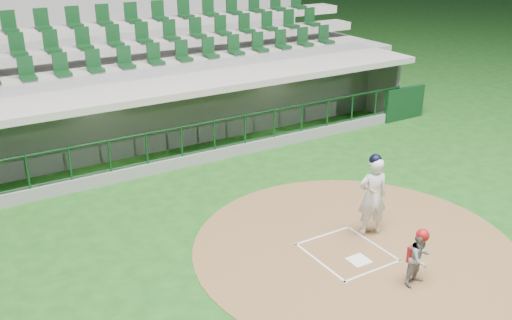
# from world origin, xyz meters

# --- Properties ---
(ground) EXTENTS (120.00, 120.00, 0.00)m
(ground) POSITION_xyz_m (0.00, 0.00, 0.00)
(ground) COLOR #174814
(ground) RESTS_ON ground
(dirt_circle) EXTENTS (7.20, 7.20, 0.01)m
(dirt_circle) POSITION_xyz_m (0.30, -0.20, 0.01)
(dirt_circle) COLOR brown
(dirt_circle) RESTS_ON ground
(home_plate) EXTENTS (0.43, 0.43, 0.02)m
(home_plate) POSITION_xyz_m (0.00, -0.70, 0.02)
(home_plate) COLOR white
(home_plate) RESTS_ON dirt_circle
(batter_box_chalk) EXTENTS (1.55, 1.80, 0.01)m
(batter_box_chalk) POSITION_xyz_m (0.00, -0.30, 0.02)
(batter_box_chalk) COLOR white
(batter_box_chalk) RESTS_ON ground
(dugout_structure) EXTENTS (16.40, 3.70, 3.00)m
(dugout_structure) POSITION_xyz_m (0.04, 7.83, 0.96)
(dugout_structure) COLOR slate
(dugout_structure) RESTS_ON ground
(seating_deck) EXTENTS (17.00, 6.72, 5.15)m
(seating_deck) POSITION_xyz_m (0.00, 10.91, 1.42)
(seating_deck) COLOR gray
(seating_deck) RESTS_ON ground
(batter) EXTENTS (0.93, 0.96, 1.97)m
(batter) POSITION_xyz_m (1.00, 0.10, 0.99)
(batter) COLOR white
(batter) RESTS_ON dirt_circle
(catcher) EXTENTS (0.60, 0.49, 1.22)m
(catcher) POSITION_xyz_m (0.45, -1.92, 0.61)
(catcher) COLOR gray
(catcher) RESTS_ON dirt_circle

